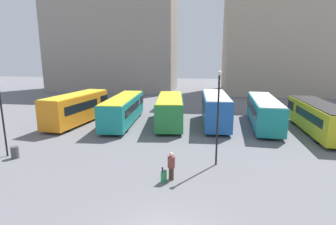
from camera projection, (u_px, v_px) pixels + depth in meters
name	position (u px, v px, depth m)	size (l,w,h in m)	color
building_block_left	(113.00, 34.00, 55.02)	(26.18, 11.44, 23.68)	gray
building_block_right	(296.00, 25.00, 49.72)	(26.34, 14.71, 26.09)	tan
bus_0	(77.00, 108.00, 27.82)	(3.50, 9.29, 3.18)	orange
bus_1	(124.00, 109.00, 27.92)	(3.15, 10.78, 2.87)	#19847F
bus_2	(170.00, 109.00, 27.60)	(3.62, 9.67, 2.92)	#237A38
bus_3	(215.00, 109.00, 27.16)	(2.86, 9.15, 3.24)	#1E56A3
bus_4	(264.00, 111.00, 26.82)	(3.14, 10.74, 2.89)	#19847F
bus_5	(318.00, 117.00, 24.31)	(2.85, 10.69, 2.83)	gold
traveler	(171.00, 164.00, 15.00)	(0.55, 0.55, 1.66)	#4C3828
suitcase	(164.00, 176.00, 14.85)	(0.29, 0.44, 0.94)	#28844C
lamp_post_0	(2.00, 112.00, 18.18)	(0.28, 0.28, 5.45)	black
lamp_post_1	(218.00, 112.00, 16.58)	(0.28, 0.28, 6.14)	black
trash_bin	(15.00, 152.00, 18.36)	(0.52, 0.52, 0.85)	#47474C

